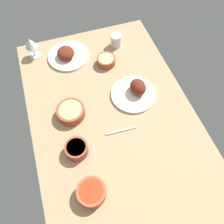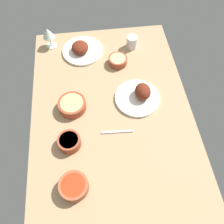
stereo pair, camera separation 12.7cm
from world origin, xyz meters
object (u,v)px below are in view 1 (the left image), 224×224
object	(u,v)px
bowl_potatoes	(106,60)
wine_glass	(31,44)
plate_far_side	(67,55)
water_tumbler	(116,41)
plate_center_main	(135,91)
bowl_sauce	(91,192)
fork_loose	(122,131)
bowl_soup	(77,149)
bowl_pasta	(71,112)

from	to	relation	value
bowl_potatoes	wine_glass	xyz separation A→B (cm)	(-21.36, -42.48, 7.32)
plate_far_side	bowl_potatoes	size ratio (longest dim) A/B	2.26
bowl_potatoes	water_tumbler	size ratio (longest dim) A/B	1.40
plate_center_main	bowl_sauce	world-z (taller)	plate_center_main
plate_center_main	plate_far_side	world-z (taller)	plate_center_main
fork_loose	bowl_soup	bearing A→B (deg)	-168.52
plate_center_main	bowl_pasta	bearing A→B (deg)	-87.09
plate_center_main	bowl_pasta	distance (cm)	38.69
bowl_potatoes	wine_glass	distance (cm)	48.11
plate_far_side	fork_loose	distance (cm)	63.58
water_tumbler	fork_loose	size ratio (longest dim) A/B	0.49
bowl_sauce	wine_glass	distance (cm)	97.26
bowl_potatoes	bowl_pasta	distance (cm)	42.56
plate_center_main	fork_loose	size ratio (longest dim) A/B	1.53
bowl_pasta	wine_glass	size ratio (longest dim) A/B	1.10
water_tumbler	plate_center_main	bearing A→B (deg)	-3.29
bowl_sauce	water_tumbler	distance (cm)	97.87
bowl_pasta	wine_glass	world-z (taller)	wine_glass
wine_glass	bowl_soup	bearing A→B (deg)	8.02
bowl_pasta	fork_loose	size ratio (longest dim) A/B	0.91
plate_center_main	water_tumbler	xyz separation A→B (cm)	(-41.87, 2.41, 1.41)
fork_loose	water_tumbler	bearing A→B (deg)	77.08
bowl_soup	water_tumbler	world-z (taller)	water_tumbler
bowl_potatoes	plate_center_main	bearing A→B (deg)	17.15
plate_far_side	bowl_pasta	size ratio (longest dim) A/B	1.72
plate_center_main	fork_loose	bearing A→B (deg)	-37.22
bowl_pasta	water_tumbler	bearing A→B (deg)	136.88
water_tumbler	bowl_pasta	bearing A→B (deg)	-43.12
plate_far_side	bowl_soup	xyz separation A→B (cm)	(65.34, -9.75, 0.75)
bowl_potatoes	plate_far_side	bearing A→B (deg)	-120.00
bowl_pasta	bowl_soup	xyz separation A→B (cm)	(22.16, -2.19, 0.12)
bowl_potatoes	water_tumbler	world-z (taller)	water_tumbler
bowl_potatoes	fork_loose	size ratio (longest dim) A/B	0.69
bowl_potatoes	bowl_sauce	xyz separation A→B (cm)	(74.95, -30.66, 0.67)
wine_glass	fork_loose	world-z (taller)	wine_glass
bowl_pasta	fork_loose	xyz separation A→B (cm)	(18.44, 23.15, -2.59)
bowl_sauce	bowl_pasta	xyz separation A→B (cm)	(-44.66, 0.76, -0.28)
plate_far_side	bowl_pasta	bearing A→B (deg)	-9.94
water_tumbler	bowl_sauce	bearing A→B (deg)	-25.29
wine_glass	fork_loose	distance (cm)	79.24
fork_loose	bowl_pasta	bearing A→B (deg)	144.58
bowl_sauce	bowl_soup	world-z (taller)	bowl_sauce
plate_center_main	wine_glass	world-z (taller)	wine_glass
plate_far_side	bowl_sauce	world-z (taller)	plate_far_side
fork_loose	wine_glass	bearing A→B (deg)	120.13
plate_far_side	bowl_sauce	xyz separation A→B (cm)	(87.84, -8.33, 0.91)
plate_center_main	plate_far_side	xyz separation A→B (cm)	(-41.21, -31.07, -0.42)
wine_glass	water_tumbler	bearing A→B (deg)	81.71
bowl_pasta	water_tumbler	distance (cm)	60.06
bowl_soup	plate_far_side	bearing A→B (deg)	171.51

